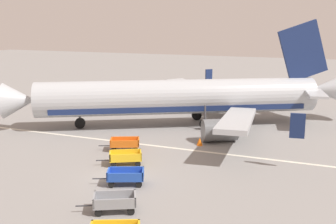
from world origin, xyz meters
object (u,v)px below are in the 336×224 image
(traffic_cone_near_plane, at_px, (200,141))
(baggage_cart_second_in_row, at_px, (115,202))
(airplane, at_px, (188,97))
(baggage_cart_third_in_row, at_px, (125,176))
(baggage_cart_far_end, at_px, (125,144))
(baggage_cart_fourth_in_row, at_px, (125,157))

(traffic_cone_near_plane, bearing_deg, baggage_cart_second_in_row, -92.35)
(airplane, height_order, baggage_cart_second_in_row, airplane)
(airplane, xyz_separation_m, baggage_cart_third_in_row, (1.62, -17.69, -2.45))
(airplane, xyz_separation_m, baggage_cart_far_end, (-2.08, -10.73, -2.45))
(baggage_cart_second_in_row, xyz_separation_m, baggage_cart_third_in_row, (-1.34, 3.96, 0.00))
(airplane, height_order, traffic_cone_near_plane, airplane)
(baggage_cart_third_in_row, distance_m, baggage_cart_fourth_in_row, 4.10)
(baggage_cart_far_end, xyz_separation_m, traffic_cone_near_plane, (5.65, 3.88, -0.23))
(baggage_cart_third_in_row, height_order, baggage_cart_fourth_in_row, same)
(baggage_cart_far_end, bearing_deg, baggage_cart_second_in_row, -65.22)
(baggage_cart_fourth_in_row, bearing_deg, baggage_cart_second_in_row, -66.85)
(baggage_cart_second_in_row, relative_size, baggage_cart_fourth_in_row, 1.01)
(airplane, bearing_deg, baggage_cart_fourth_in_row, -91.15)
(baggage_cart_third_in_row, bearing_deg, traffic_cone_near_plane, 79.81)
(baggage_cart_fourth_in_row, relative_size, baggage_cart_far_end, 0.98)
(baggage_cart_fourth_in_row, distance_m, traffic_cone_near_plane, 8.18)
(airplane, bearing_deg, baggage_cart_second_in_row, -82.21)
(airplane, bearing_deg, baggage_cart_third_in_row, -84.77)
(airplane, relative_size, baggage_cart_third_in_row, 9.69)
(baggage_cart_third_in_row, height_order, traffic_cone_near_plane, baggage_cart_third_in_row)
(baggage_cart_fourth_in_row, height_order, baggage_cart_far_end, same)
(baggage_cart_far_end, bearing_deg, baggage_cart_fourth_in_row, -61.65)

